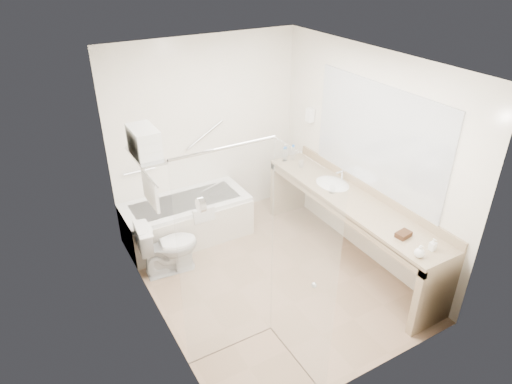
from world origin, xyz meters
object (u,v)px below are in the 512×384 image
amenity_basket (403,234)px  water_bottle_left (284,155)px  bathtub (187,219)px  vanity_counter (350,214)px  toilet (168,247)px

amenity_basket → water_bottle_left: water_bottle_left is taller
bathtub → amenity_basket: 2.75m
water_bottle_left → vanity_counter: bearing=-84.2°
water_bottle_left → bathtub: bearing=174.2°
toilet → bathtub: bearing=-34.8°
bathtub → vanity_counter: vanity_counter is taller
bathtub → water_bottle_left: (1.40, -0.14, 0.67)m
vanity_counter → toilet: 2.17m
vanity_counter → amenity_basket: (-0.06, -0.86, 0.24)m
vanity_counter → water_bottle_left: water_bottle_left is taller
vanity_counter → toilet: size_ratio=3.89×
amenity_basket → water_bottle_left: (-0.06, 2.11, 0.07)m
toilet → amenity_basket: 2.62m
bathtub → water_bottle_left: water_bottle_left is taller
water_bottle_left → toilet: bearing=-167.9°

